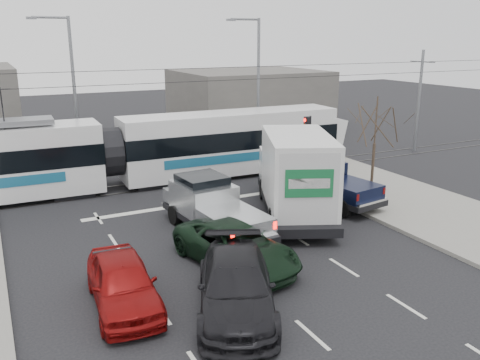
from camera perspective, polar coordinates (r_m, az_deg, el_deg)
name	(u,v)px	position (r m, az deg, el deg)	size (l,w,h in m)	color
ground	(260,246)	(19.92, 2.31, -7.40)	(120.00, 120.00, 0.00)	black
sidewalk_right	(430,210)	(25.24, 20.53, -3.16)	(6.00, 60.00, 0.15)	gray
rails	(174,182)	(28.57, -7.42, -0.24)	(60.00, 1.60, 0.03)	#33302D
building_right	(248,99)	(45.45, 0.96, 9.05)	(12.00, 10.00, 5.00)	#615C58
bare_tree	(376,125)	(25.12, 15.00, 5.99)	(2.40, 2.40, 5.00)	#47382B
traffic_signal	(308,135)	(27.72, 7.62, 5.06)	(0.44, 0.44, 3.60)	black
street_lamp_near	(256,79)	(34.21, 1.79, 11.22)	(2.38, 0.25, 9.00)	slate
street_lamp_far	(71,84)	(32.45, -18.48, 10.18)	(2.38, 0.25, 9.00)	slate
catenary	(171,113)	(27.76, -7.71, 7.46)	(60.00, 0.20, 7.00)	black
tram	(110,153)	(27.52, -14.43, 2.92)	(26.87, 3.42, 5.47)	silver
silver_pickup	(211,206)	(21.02, -3.24, -2.91)	(2.65, 6.30, 2.23)	black
box_truck	(295,175)	(22.66, 6.23, 0.51)	(5.52, 8.11, 3.85)	black
navy_pickup	(326,180)	(25.01, 9.58, -0.01)	(2.78, 5.64, 2.28)	black
green_car	(236,246)	(17.99, -0.49, -7.46)	(2.44, 5.30, 1.47)	black
red_car	(123,283)	(15.82, -13.01, -11.18)	(1.82, 4.53, 1.54)	maroon
dark_car	(236,286)	(15.21, -0.45, -11.83)	(2.21, 5.44, 1.58)	black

